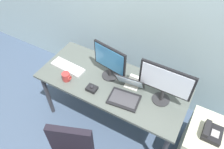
% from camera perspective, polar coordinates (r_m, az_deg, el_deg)
% --- Properties ---
extents(ground_plane, '(8.00, 8.00, 0.00)m').
position_cam_1_polar(ground_plane, '(2.99, -0.00, -11.41)').
color(ground_plane, '#3C4D65').
extents(desk, '(1.65, 0.70, 0.74)m').
position_cam_1_polar(desk, '(2.45, -0.00, -3.18)').
color(desk, '#4A524D').
rests_on(desk, ground).
extents(file_cabinet, '(0.42, 0.53, 0.64)m').
position_cam_1_polar(file_cabinet, '(2.62, 22.25, -17.37)').
color(file_cabinet, '#B8BB9D').
rests_on(file_cabinet, ground).
extents(desk_phone, '(0.17, 0.20, 0.09)m').
position_cam_1_polar(desk_phone, '(2.31, 24.47, -13.62)').
color(desk_phone, black).
rests_on(desk_phone, file_cabinet).
extents(monitor_main, '(0.52, 0.18, 0.45)m').
position_cam_1_polar(monitor_main, '(2.09, 13.69, -2.03)').
color(monitor_main, '#262628').
rests_on(monitor_main, desk).
extents(monitor_side, '(0.40, 0.18, 0.41)m').
position_cam_1_polar(monitor_side, '(2.29, -0.60, 3.58)').
color(monitor_side, '#262628').
rests_on(monitor_side, desk).
extents(keyboard, '(0.42, 0.16, 0.03)m').
position_cam_1_polar(keyboard, '(2.59, -11.42, 2.01)').
color(keyboard, silver).
rests_on(keyboard, desk).
extents(laptop, '(0.35, 0.36, 0.22)m').
position_cam_1_polar(laptop, '(2.24, 3.70, -4.75)').
color(laptop, black).
rests_on(laptop, desk).
extents(trackball_mouse, '(0.11, 0.09, 0.07)m').
position_cam_1_polar(trackball_mouse, '(2.32, -5.27, -3.60)').
color(trackball_mouse, black).
rests_on(trackball_mouse, desk).
extents(coffee_mug, '(0.10, 0.09, 0.09)m').
position_cam_1_polar(coffee_mug, '(2.43, -11.80, -0.57)').
color(coffee_mug, '#9B302E').
rests_on(coffee_mug, desk).
extents(paper_notepad, '(0.16, 0.22, 0.01)m').
position_cam_1_polar(paper_notepad, '(2.40, 5.63, -2.02)').
color(paper_notepad, white).
rests_on(paper_notepad, desk).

